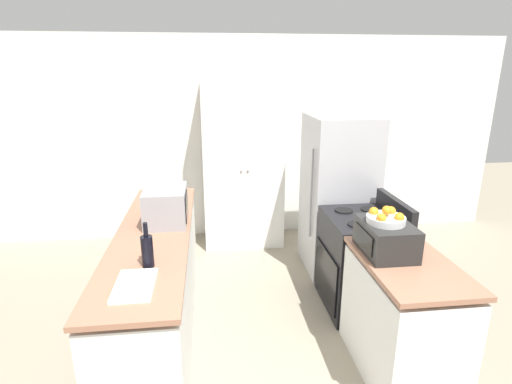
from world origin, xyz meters
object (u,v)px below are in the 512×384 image
pantry_cabinet (243,165)px  refrigerator (338,194)px  fruit_bowl (386,218)px  stove (360,261)px  toaster_oven (386,238)px  wine_bottle (147,250)px  microwave (166,206)px

pantry_cabinet → refrigerator: (0.98, -0.81, -0.17)m
refrigerator → fruit_bowl: 1.57m
stove → toaster_oven: (-0.13, -0.72, 0.56)m
stove → refrigerator: 0.91m
wine_bottle → stove: bearing=22.1°
fruit_bowl → wine_bottle: bearing=-179.4°
stove → fruit_bowl: bearing=-101.1°
toaster_oven → stove: bearing=79.9°
pantry_cabinet → toaster_oven: size_ratio=4.57×
fruit_bowl → stove: bearing=78.9°
microwave → fruit_bowl: (1.62, -0.80, 0.12)m
microwave → toaster_oven: bearing=-26.2°
pantry_cabinet → fruit_bowl: pantry_cabinet is taller
pantry_cabinet → refrigerator: size_ratio=1.20×
microwave → fruit_bowl: fruit_bowl is taller
wine_bottle → fruit_bowl: 1.67m
wine_bottle → toaster_oven: (1.68, 0.01, -0.00)m
refrigerator → wine_bottle: size_ratio=5.43×
wine_bottle → toaster_oven: 1.68m
microwave → wine_bottle: 0.82m
stove → microwave: size_ratio=2.29×
stove → fruit_bowl: (-0.14, -0.72, 0.71)m
refrigerator → toaster_oven: refrigerator is taller
refrigerator → wine_bottle: (-1.82, -1.55, 0.16)m
pantry_cabinet → wine_bottle: (-0.85, -2.36, -0.02)m
stove → toaster_oven: size_ratio=2.34×
refrigerator → stove: bearing=-91.2°
refrigerator → wine_bottle: refrigerator is taller
microwave → toaster_oven: (1.63, -0.80, -0.04)m
refrigerator → microwave: bearing=-157.6°
pantry_cabinet → wine_bottle: 2.51m
stove → wine_bottle: bearing=-157.9°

